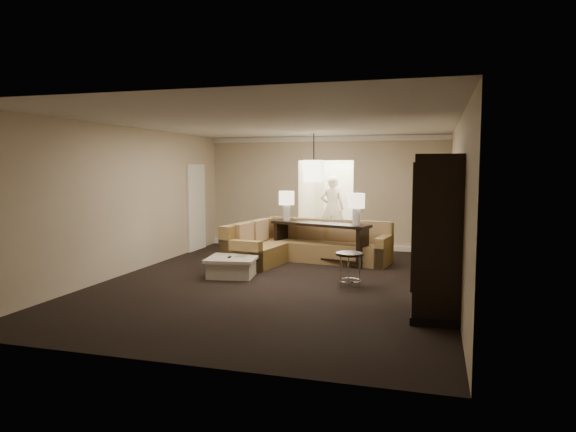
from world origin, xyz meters
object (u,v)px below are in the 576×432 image
(sectional_sofa, at_px, (301,246))
(person, at_px, (332,205))
(armoire, at_px, (437,238))
(console_table, at_px, (320,239))
(drink_table, at_px, (350,262))
(coffee_table, at_px, (233,266))

(sectional_sofa, height_order, person, person)
(sectional_sofa, height_order, armoire, armoire)
(console_table, bearing_deg, armoire, -36.28)
(console_table, distance_m, person, 3.29)
(drink_table, bearing_deg, console_table, 115.29)
(sectional_sofa, distance_m, person, 3.36)
(coffee_table, bearing_deg, sectional_sofa, 63.76)
(coffee_table, xyz_separation_m, person, (0.90, 5.05, 0.81))
(sectional_sofa, relative_size, coffee_table, 3.20)
(sectional_sofa, xyz_separation_m, coffee_table, (-0.87, -1.76, -0.17))
(sectional_sofa, bearing_deg, coffee_table, -107.58)
(console_table, xyz_separation_m, armoire, (2.39, -3.25, 0.55))
(coffee_table, height_order, armoire, armoire)
(sectional_sofa, distance_m, armoire, 4.29)
(armoire, bearing_deg, drink_table, 140.16)
(armoire, xyz_separation_m, person, (-2.76, 6.48, -0.06))
(console_table, relative_size, drink_table, 3.84)
(sectional_sofa, xyz_separation_m, armoire, (2.79, -3.18, 0.70))
(sectional_sofa, distance_m, console_table, 0.43)
(drink_table, bearing_deg, armoire, -39.84)
(person, bearing_deg, armoire, 106.76)
(coffee_table, relative_size, person, 0.51)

